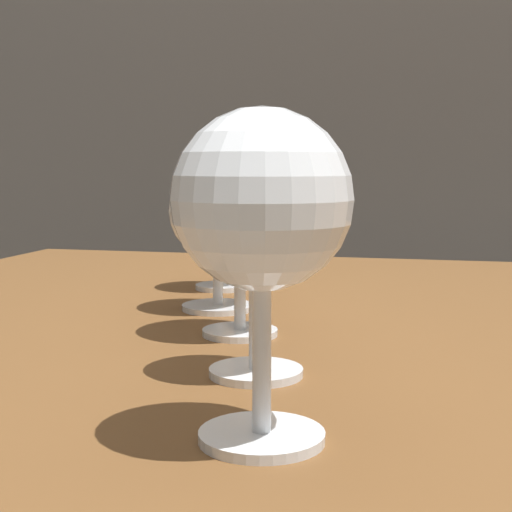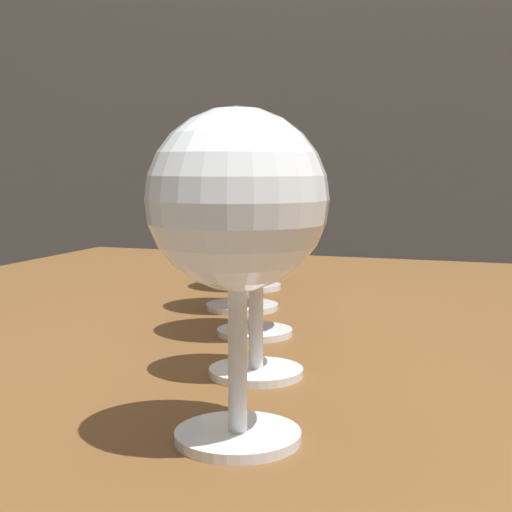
# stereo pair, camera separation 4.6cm
# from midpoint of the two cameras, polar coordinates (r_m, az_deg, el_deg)

# --- Properties ---
(dining_table) EXTENTS (1.13, 0.85, 0.76)m
(dining_table) POSITION_cam_midpoint_polar(r_m,az_deg,el_deg) (0.68, 8.65, -13.47)
(dining_table) COLOR brown
(dining_table) RESTS_ON ground_plane
(wine_glass_port) EXTENTS (0.08, 0.08, 0.16)m
(wine_glass_port) POSITION_cam_midpoint_polar(r_m,az_deg,el_deg) (0.35, -3.38, 3.63)
(wine_glass_port) COLOR white
(wine_glass_port) RESTS_ON dining_table
(wine_glass_white) EXTENTS (0.07, 0.07, 0.14)m
(wine_glass_white) POSITION_cam_midpoint_polar(r_m,az_deg,el_deg) (0.46, -2.88, 3.02)
(wine_glass_white) COLOR white
(wine_glass_white) RESTS_ON dining_table
(wine_glass_merlot) EXTENTS (0.09, 0.09, 0.15)m
(wine_glass_merlot) POSITION_cam_midpoint_polar(r_m,az_deg,el_deg) (0.57, -3.55, 4.04)
(wine_glass_merlot) COLOR white
(wine_glass_merlot) RESTS_ON dining_table
(wine_glass_rose) EXTENTS (0.09, 0.09, 0.13)m
(wine_glass_rose) POSITION_cam_midpoint_polar(r_m,az_deg,el_deg) (0.68, -4.87, 3.26)
(wine_glass_rose) COLOR white
(wine_glass_rose) RESTS_ON dining_table
(wine_glass_pinot) EXTENTS (0.08, 0.08, 0.13)m
(wine_glass_pinot) POSITION_cam_midpoint_polar(r_m,az_deg,el_deg) (0.80, -4.25, 3.96)
(wine_glass_pinot) COLOR white
(wine_glass_pinot) RESTS_ON dining_table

